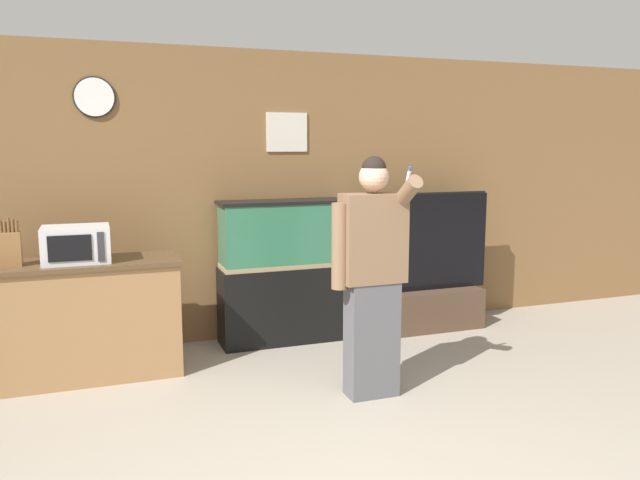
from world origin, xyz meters
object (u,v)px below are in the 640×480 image
object	(u,v)px
microwave	(76,244)
counter_island	(73,320)
knife_block	(10,248)
person_standing	(372,274)
tv_on_stand	(429,290)
aquarium_on_stand	(285,272)

from	to	relation	value
microwave	counter_island	bearing A→B (deg)	157.40
knife_block	person_standing	bearing A→B (deg)	-23.72
microwave	tv_on_stand	size ratio (longest dim) A/B	0.36
tv_on_stand	knife_block	bearing A→B (deg)	-175.71
tv_on_stand	counter_island	bearing A→B (deg)	-175.85
microwave	aquarium_on_stand	size ratio (longest dim) A/B	0.37
counter_island	microwave	bearing A→B (deg)	-22.60
microwave	person_standing	xyz separation A→B (m)	(1.92, -1.05, -0.15)
knife_block	aquarium_on_stand	xyz separation A→B (m)	(2.16, 0.37, -0.39)
microwave	aquarium_on_stand	bearing A→B (deg)	11.54
aquarium_on_stand	tv_on_stand	size ratio (longest dim) A/B	0.97
counter_island	microwave	size ratio (longest dim) A/B	3.33
person_standing	aquarium_on_stand	bearing A→B (deg)	98.23
tv_on_stand	person_standing	xyz separation A→B (m)	(-1.22, -1.31, 0.50)
aquarium_on_stand	tv_on_stand	xyz separation A→B (m)	(1.42, -0.10, -0.26)
knife_block	person_standing	distance (m)	2.58
aquarium_on_stand	person_standing	world-z (taller)	person_standing
microwave	person_standing	distance (m)	2.20
microwave	aquarium_on_stand	xyz separation A→B (m)	(1.72, 0.35, -0.40)
counter_island	microwave	xyz separation A→B (m)	(0.05, -0.02, 0.58)
aquarium_on_stand	tv_on_stand	distance (m)	1.45
aquarium_on_stand	tv_on_stand	bearing A→B (deg)	-3.94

